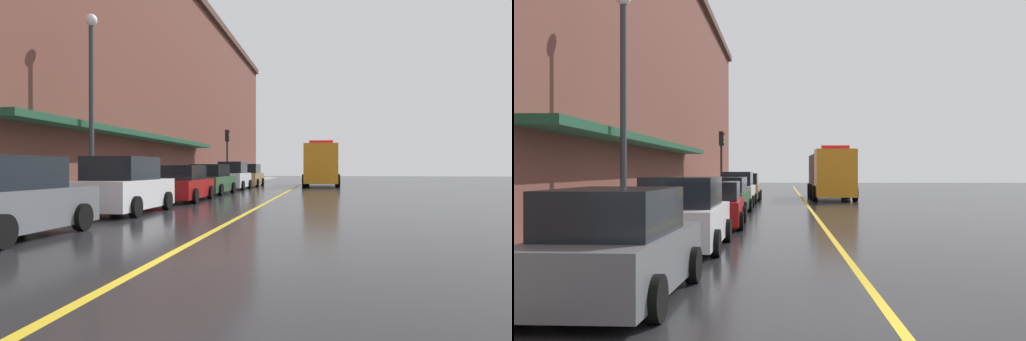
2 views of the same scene
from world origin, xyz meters
The scene contains 17 objects.
ground_plane centered at (0.00, 25.00, 0.00)m, with size 112.00×112.00×0.00m, color #232326.
sidewalk_left centered at (-6.20, 25.00, 0.07)m, with size 2.40×70.00×0.15m, color #9E9B93.
lane_center_stripe centered at (0.00, 25.00, 0.00)m, with size 0.16×70.00×0.01m, color gold.
brick_building_left centered at (-11.74, 23.99, 7.42)m, with size 9.85×64.00×14.82m.
parked_car_0 centered at (-4.02, 1.46, 0.80)m, with size 2.16×4.29×1.72m.
parked_car_1 centered at (-3.95, 7.03, 0.85)m, with size 2.14×4.35×1.83m.
parked_car_2 centered at (-3.85, 12.69, 0.75)m, with size 2.25×4.74×1.59m.
parked_car_3 centered at (-3.94, 18.27, 0.79)m, with size 2.14×4.53×1.68m.
parked_car_4 centered at (-3.91, 24.24, 0.88)m, with size 2.00×4.19×1.90m.
parked_car_5 centered at (-3.86, 29.98, 0.83)m, with size 2.08×4.60×1.79m.
utility_truck centered at (1.93, 31.77, 1.69)m, with size 2.89×8.95×3.55m.
parking_meter_0 centered at (-5.35, 20.09, 1.06)m, with size 0.14×0.18×1.33m.
parking_meter_1 centered at (-5.35, 18.87, 1.06)m, with size 0.14×0.18×1.33m.
parking_meter_2 centered at (-5.35, 4.45, 1.06)m, with size 0.14×0.18×1.33m.
parking_meter_3 centered at (-5.35, 8.19, 1.06)m, with size 0.14×0.18×1.33m.
street_lamp_left centered at (-5.95, 8.63, 4.40)m, with size 0.44×0.44×6.94m.
traffic_light_near centered at (-5.29, 28.54, 3.16)m, with size 0.38×0.36×4.30m.
Camera 2 is at (-1.50, -7.11, 2.00)m, focal length 39.39 mm.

